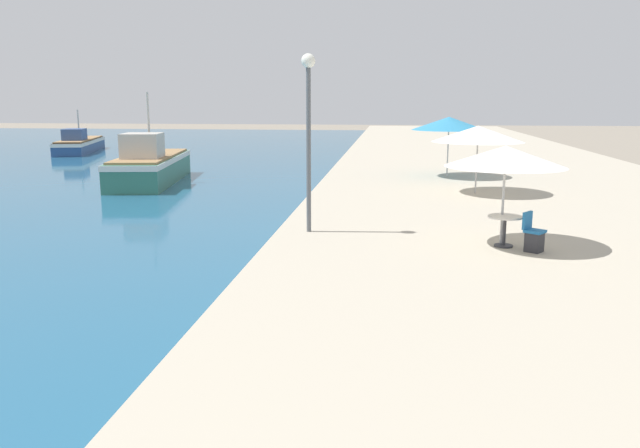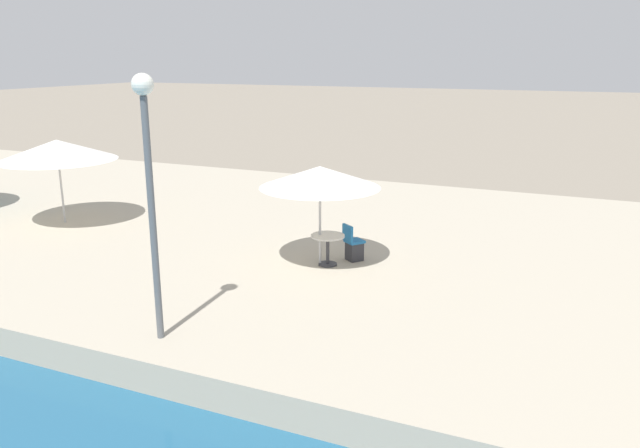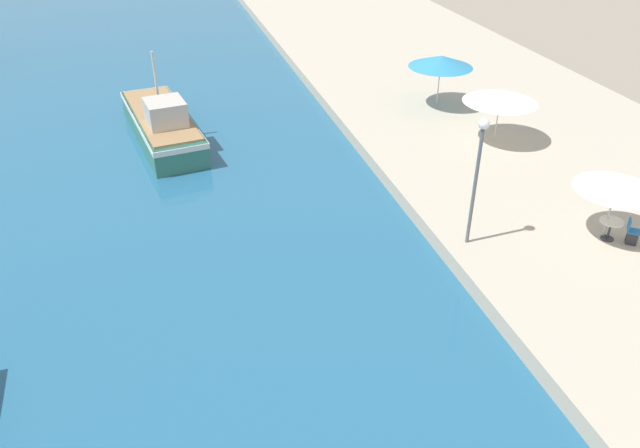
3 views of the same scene
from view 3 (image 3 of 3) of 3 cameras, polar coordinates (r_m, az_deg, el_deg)
The scene contains 8 objects.
quay_promenade at distance 42.21m, azimuth 9.05°, elevation 14.29°, with size 16.00×90.00×0.63m.
fishing_boat_far at distance 31.46m, azimuth -14.22°, elevation 8.86°, with size 3.73×8.68×4.34m.
cafe_umbrella_pink at distance 23.17m, azimuth 25.56°, elevation 3.41°, with size 2.82×2.82×2.37m.
cafe_umbrella_white at distance 29.69m, azimuth 16.21°, elevation 11.20°, with size 3.37×3.37×2.47m.
cafe_umbrella_striped at distance 33.43m, azimuth 11.00°, elevation 14.40°, with size 3.30×3.30×2.66m.
cafe_table at distance 23.79m, azimuth 25.03°, elevation -0.16°, with size 0.80×0.80×0.74m.
cafe_chair_left at distance 23.98m, azimuth 26.61°, elevation -0.91°, with size 0.58×0.58×0.91m.
lamppost at distance 20.80m, azimuth 14.28°, elevation 5.58°, with size 0.36×0.36×4.56m.
Camera 3 is at (-8.96, 0.29, 12.43)m, focal length 35.00 mm.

